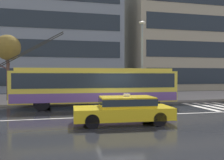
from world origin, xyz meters
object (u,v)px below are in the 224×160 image
object	(u,v)px
pedestrian_approaching_curb	(125,81)
pedestrian_waiting_by_pole	(95,82)
taxi_oncoming_near	(124,109)
street_tree_bare	(8,48)
trolleybus	(96,86)
pedestrian_at_shelter	(45,82)
street_lamp	(142,54)
pedestrian_walking_past	(92,81)

from	to	relation	value
pedestrian_approaching_curb	pedestrian_waiting_by_pole	bearing A→B (deg)	-174.34
taxi_oncoming_near	pedestrian_approaching_curb	distance (m)	8.92
street_tree_bare	trolleybus	bearing A→B (deg)	-36.29
pedestrian_waiting_by_pole	pedestrian_at_shelter	bearing A→B (deg)	173.32
street_lamp	street_tree_bare	distance (m)	11.44
pedestrian_walking_past	pedestrian_approaching_curb	bearing A→B (deg)	-12.04
pedestrian_approaching_curb	street_tree_bare	distance (m)	10.28
street_tree_bare	pedestrian_waiting_by_pole	bearing A→B (deg)	-20.98
taxi_oncoming_near	pedestrian_at_shelter	xyz separation A→B (m)	(-3.98, 8.71, 1.03)
pedestrian_at_shelter	pedestrian_approaching_curb	bearing A→B (deg)	-1.77
pedestrian_walking_past	pedestrian_waiting_by_pole	world-z (taller)	pedestrian_walking_past
street_lamp	taxi_oncoming_near	bearing A→B (deg)	-115.01
pedestrian_walking_past	street_lamp	distance (m)	4.90
street_lamp	pedestrian_walking_past	bearing A→B (deg)	175.13
pedestrian_approaching_curb	street_tree_bare	bearing A→B (deg)	165.72
pedestrian_approaching_curb	taxi_oncoming_near	bearing A→B (deg)	-106.06
pedestrian_approaching_curb	street_tree_bare	world-z (taller)	street_tree_bare
pedestrian_at_shelter	pedestrian_waiting_by_pole	distance (m)	3.89
pedestrian_waiting_by_pole	pedestrian_approaching_curb	bearing A→B (deg)	5.66
taxi_oncoming_near	pedestrian_waiting_by_pole	distance (m)	8.32
trolleybus	street_tree_bare	distance (m)	8.92
taxi_oncoming_near	pedestrian_walking_past	xyz separation A→B (m)	(-0.21, 9.08, 1.06)
taxi_oncoming_near	street_lamp	distance (m)	10.21
taxi_oncoming_near	pedestrian_waiting_by_pole	xyz separation A→B (m)	(-0.11, 8.26, 0.99)
trolleybus	taxi_oncoming_near	world-z (taller)	trolleybus
pedestrian_walking_past	taxi_oncoming_near	bearing A→B (deg)	-88.66
pedestrian_approaching_curb	pedestrian_walking_past	distance (m)	2.72
trolleybus	pedestrian_approaching_curb	bearing A→B (deg)	41.72
pedestrian_at_shelter	street_lamp	bearing A→B (deg)	0.03
pedestrian_waiting_by_pole	street_tree_bare	world-z (taller)	street_tree_bare
pedestrian_at_shelter	street_tree_bare	size ratio (longest dim) A/B	0.35
pedestrian_approaching_curb	street_lamp	size ratio (longest dim) A/B	0.30
pedestrian_at_shelter	pedestrian_approaching_curb	world-z (taller)	pedestrian_approaching_curb
pedestrian_at_shelter	pedestrian_walking_past	xyz separation A→B (m)	(3.77, 0.37, 0.02)
pedestrian_approaching_curb	pedestrian_walking_past	bearing A→B (deg)	167.96
trolleybus	street_lamp	bearing A→B (deg)	31.53
pedestrian_waiting_by_pole	taxi_oncoming_near	bearing A→B (deg)	-89.22
street_lamp	street_tree_bare	bearing A→B (deg)	168.70
street_tree_bare	pedestrian_at_shelter	bearing A→B (deg)	-35.30
pedestrian_walking_past	street_lamp	bearing A→B (deg)	-4.87
pedestrian_at_shelter	pedestrian_waiting_by_pole	size ratio (longest dim) A/B	0.98
pedestrian_walking_past	pedestrian_waiting_by_pole	size ratio (longest dim) A/B	1.01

